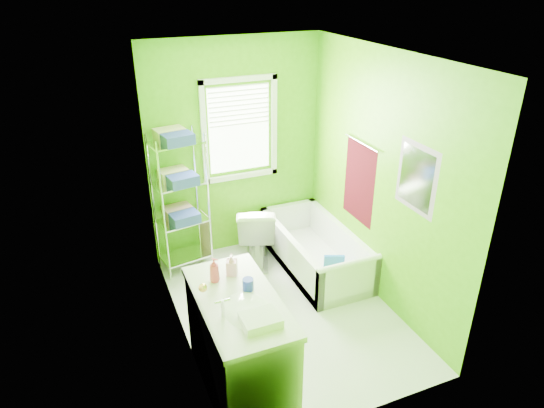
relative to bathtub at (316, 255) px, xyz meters
name	(u,v)px	position (x,y,z in m)	size (l,w,h in m)	color
ground	(284,309)	(-0.67, -0.59, -0.17)	(2.90, 2.90, 0.00)	silver
room_envelope	(286,174)	(-0.67, -0.59, 1.38)	(2.14, 2.94, 2.62)	#489807
window	(240,124)	(-0.62, 0.83, 1.45)	(0.92, 0.05, 1.22)	white
door	(210,314)	(-1.71, -1.59, 0.83)	(0.09, 0.80, 2.00)	white
right_wall_decor	(380,180)	(0.36, -0.61, 1.15)	(0.04, 1.48, 1.17)	#42070F
bathtub	(316,255)	(0.00, 0.00, 0.00)	(0.75, 1.61, 0.52)	white
toilet	(256,232)	(-0.60, 0.42, 0.23)	(0.44, 0.77, 0.78)	white
vanity	(240,341)	(-1.43, -1.39, 0.32)	(0.62, 1.21, 1.13)	silver
wire_shelf_unit	(180,187)	(-1.42, 0.62, 0.87)	(0.61, 0.50, 1.69)	silver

